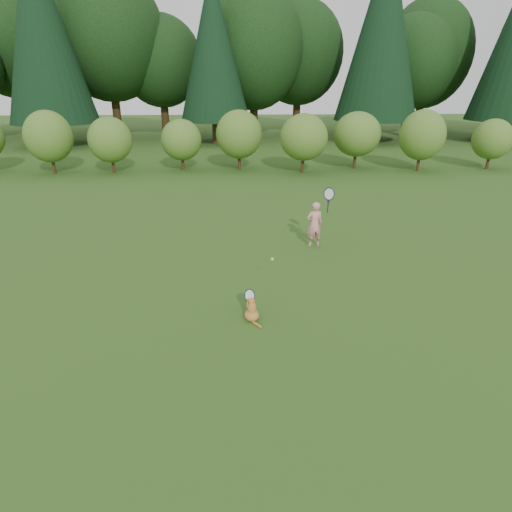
{
  "coord_description": "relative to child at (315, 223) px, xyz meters",
  "views": [
    {
      "loc": [
        -0.19,
        -7.4,
        4.08
      ],
      "look_at": [
        0.2,
        0.8,
        0.7
      ],
      "focal_mm": 30.0,
      "sensor_mm": 36.0,
      "label": 1
    }
  ],
  "objects": [
    {
      "name": "cat",
      "position": [
        -1.8,
        -3.71,
        -0.39
      ],
      "size": [
        0.36,
        0.68,
        0.61
      ],
      "rotation": [
        0.0,
        0.0,
        0.13
      ],
      "color": "#BA7123",
      "rests_on": "ground"
    },
    {
      "name": "ground",
      "position": [
        -1.85,
        -3.15,
        -0.63
      ],
      "size": [
        100.0,
        100.0,
        0.0
      ],
      "primitive_type": "plane",
      "color": "#214E16",
      "rests_on": "ground"
    },
    {
      "name": "shrub_row",
      "position": [
        -1.85,
        9.85,
        0.77
      ],
      "size": [
        28.0,
        3.0,
        2.8
      ],
      "primitive_type": null,
      "color": "#497925",
      "rests_on": "ground"
    },
    {
      "name": "tennis_ball",
      "position": [
        -1.32,
        -2.5,
        0.06
      ],
      "size": [
        0.07,
        0.07,
        0.07
      ],
      "color": "#C8E71B",
      "rests_on": "ground"
    },
    {
      "name": "woodland_backdrop",
      "position": [
        -1.85,
        19.85,
        6.87
      ],
      "size": [
        48.0,
        10.0,
        15.0
      ],
      "primitive_type": null,
      "color": "black",
      "rests_on": "ground"
    },
    {
      "name": "child",
      "position": [
        0.0,
        0.0,
        0.0
      ],
      "size": [
        0.69,
        0.44,
        1.79
      ],
      "rotation": [
        0.0,
        0.0,
        3.34
      ],
      "color": "pink",
      "rests_on": "ground"
    }
  ]
}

